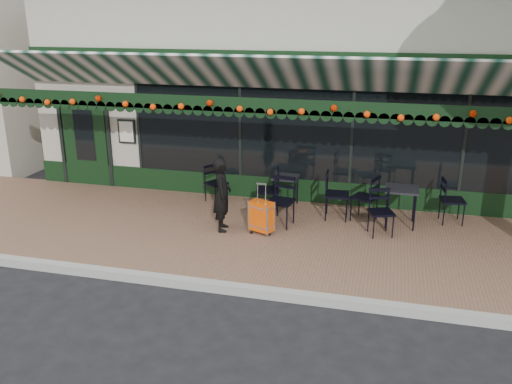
% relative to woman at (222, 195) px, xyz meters
% --- Properties ---
extents(ground, '(80.00, 80.00, 0.00)m').
position_rel_woman_xyz_m(ground, '(0.80, -1.99, -0.85)').
color(ground, black).
rests_on(ground, ground).
extents(sidewalk, '(18.00, 4.00, 0.15)m').
position_rel_woman_xyz_m(sidewalk, '(0.80, 0.01, -0.77)').
color(sidewalk, brown).
rests_on(sidewalk, ground).
extents(curb, '(18.00, 0.16, 0.15)m').
position_rel_woman_xyz_m(curb, '(0.80, -2.07, -0.77)').
color(curb, '#9E9E99').
rests_on(curb, ground).
extents(restaurant_building, '(12.00, 9.60, 4.50)m').
position_rel_woman_xyz_m(restaurant_building, '(0.80, 5.85, 1.42)').
color(restaurant_building, '#A6A18F').
rests_on(restaurant_building, ground).
extents(woman, '(0.44, 0.57, 1.40)m').
position_rel_woman_xyz_m(woman, '(0.00, 0.00, 0.00)').
color(woman, black).
rests_on(woman, sidewalk).
extents(suitcase, '(0.48, 0.38, 0.97)m').
position_rel_woman_xyz_m(suitcase, '(0.76, 0.01, -0.37)').
color(suitcase, '#E44C07').
rests_on(suitcase, sidewalk).
extents(cafe_table_a, '(0.61, 0.61, 0.76)m').
position_rel_woman_xyz_m(cafe_table_a, '(3.27, 1.06, -0.02)').
color(cafe_table_a, black).
rests_on(cafe_table_a, sidewalk).
extents(cafe_table_b, '(0.53, 0.53, 0.66)m').
position_rel_woman_xyz_m(cafe_table_b, '(0.90, 1.61, -0.11)').
color(cafe_table_b, black).
rests_on(cafe_table_b, sidewalk).
extents(chair_a_left, '(0.60, 0.60, 0.94)m').
position_rel_woman_xyz_m(chair_a_left, '(2.57, 1.17, -0.23)').
color(chair_a_left, black).
rests_on(chair_a_left, sidewalk).
extents(chair_a_right, '(0.51, 0.51, 0.91)m').
position_rel_woman_xyz_m(chair_a_right, '(4.25, 1.45, -0.25)').
color(chair_a_right, black).
rests_on(chair_a_right, sidewalk).
extents(chair_a_front, '(0.55, 0.55, 0.87)m').
position_rel_woman_xyz_m(chair_a_front, '(2.92, 0.47, -0.26)').
color(chair_a_front, black).
rests_on(chair_a_front, sidewalk).
extents(chair_b_left, '(0.58, 0.58, 0.97)m').
position_rel_woman_xyz_m(chair_b_left, '(0.62, 1.09, -0.22)').
color(chair_b_left, black).
rests_on(chair_b_left, sidewalk).
extents(chair_b_right, '(0.52, 0.52, 0.98)m').
position_rel_woman_xyz_m(chair_b_right, '(2.03, 1.13, -0.21)').
color(chair_b_right, black).
rests_on(chair_b_right, sidewalk).
extents(chair_b_front, '(0.55, 0.55, 0.96)m').
position_rel_woman_xyz_m(chair_b_front, '(1.03, 0.48, -0.22)').
color(chair_b_front, black).
rests_on(chair_b_front, sidewalk).
extents(chair_solo, '(0.57, 0.57, 0.82)m').
position_rel_woman_xyz_m(chair_solo, '(-0.61, 1.50, -0.29)').
color(chair_solo, black).
rests_on(chair_solo, sidewalk).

